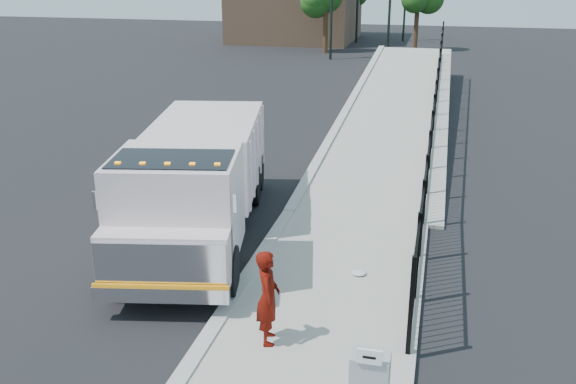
# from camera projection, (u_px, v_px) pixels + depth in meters

# --- Properties ---
(ground) EXTENTS (120.00, 120.00, 0.00)m
(ground) POSITION_uv_depth(u_px,v_px,m) (246.00, 283.00, 13.75)
(ground) COLOR black
(ground) RESTS_ON ground
(sidewalk) EXTENTS (3.55, 12.00, 0.12)m
(sidewalk) POSITION_uv_depth(u_px,v_px,m) (315.00, 344.00, 11.47)
(sidewalk) COLOR #9E998E
(sidewalk) RESTS_ON ground
(curb) EXTENTS (0.30, 12.00, 0.16)m
(curb) POSITION_uv_depth(u_px,v_px,m) (214.00, 329.00, 11.89)
(curb) COLOR #ADAAA3
(curb) RESTS_ON ground
(ramp) EXTENTS (3.95, 24.06, 3.19)m
(ramp) POSITION_uv_depth(u_px,v_px,m) (401.00, 120.00, 27.90)
(ramp) COLOR #9E998E
(ramp) RESTS_ON ground
(iron_fence) EXTENTS (0.10, 28.00, 1.80)m
(iron_fence) POSITION_uv_depth(u_px,v_px,m) (433.00, 122.00, 23.62)
(iron_fence) COLOR black
(iron_fence) RESTS_ON ground
(truck) EXTENTS (4.16, 8.59, 2.82)m
(truck) POSITION_uv_depth(u_px,v_px,m) (195.00, 178.00, 15.44)
(truck) COLOR black
(truck) RESTS_ON ground
(worker) EXTENTS (0.58, 0.73, 1.75)m
(worker) POSITION_uv_depth(u_px,v_px,m) (268.00, 297.00, 11.17)
(worker) COLOR #560B04
(worker) RESTS_ON sidewalk
(arrow_sign) EXTENTS (0.35, 0.04, 0.22)m
(arrow_sign) POSITION_uv_depth(u_px,v_px,m) (369.00, 357.00, 8.65)
(arrow_sign) COLOR white
(arrow_sign) RESTS_ON utility_cabinet
(debris) EXTENTS (0.32, 0.32, 0.08)m
(debris) POSITION_uv_depth(u_px,v_px,m) (359.00, 273.00, 13.87)
(debris) COLOR silver
(debris) RESTS_ON sidewalk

